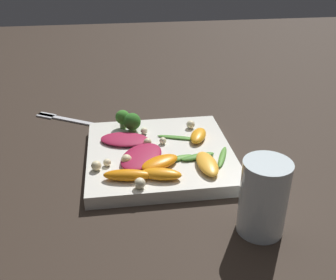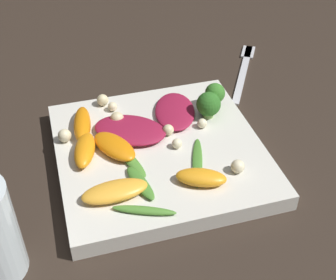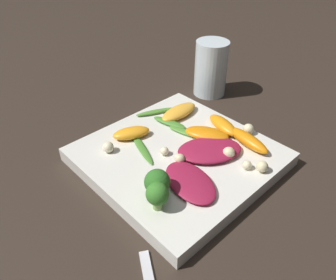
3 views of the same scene
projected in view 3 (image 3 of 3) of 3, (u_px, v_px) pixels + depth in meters
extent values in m
plane|color=#2D231C|center=(178.00, 162.00, 0.50)|extent=(2.40, 2.40, 0.00)
cube|color=silver|center=(178.00, 157.00, 0.50)|extent=(0.26, 0.26, 0.02)
cylinder|color=silver|center=(211.00, 68.00, 0.65)|extent=(0.06, 0.06, 0.11)
ellipsoid|color=maroon|center=(210.00, 150.00, 0.48)|extent=(0.10, 0.11, 0.01)
ellipsoid|color=maroon|center=(190.00, 182.00, 0.43)|extent=(0.10, 0.07, 0.01)
ellipsoid|color=#FCAD33|center=(179.00, 112.00, 0.57)|extent=(0.04, 0.08, 0.02)
ellipsoid|color=orange|center=(207.00, 134.00, 0.51)|extent=(0.08, 0.06, 0.02)
ellipsoid|color=orange|center=(248.00, 140.00, 0.50)|extent=(0.08, 0.03, 0.02)
ellipsoid|color=orange|center=(223.00, 125.00, 0.53)|extent=(0.07, 0.04, 0.02)
ellipsoid|color=orange|center=(131.00, 133.00, 0.52)|extent=(0.05, 0.06, 0.02)
cylinder|color=#84AD5B|center=(158.00, 203.00, 0.40)|extent=(0.01, 0.01, 0.02)
sphere|color=#387A28|center=(157.00, 194.00, 0.39)|extent=(0.03, 0.03, 0.03)
cylinder|color=#84AD5B|center=(157.00, 190.00, 0.42)|extent=(0.02, 0.02, 0.01)
sphere|color=#2D6B23|center=(157.00, 182.00, 0.41)|extent=(0.03, 0.03, 0.03)
ellipsoid|color=#47842D|center=(169.00, 122.00, 0.55)|extent=(0.06, 0.03, 0.01)
ellipsoid|color=#518E33|center=(186.00, 132.00, 0.53)|extent=(0.06, 0.03, 0.01)
ellipsoid|color=#47842D|center=(141.00, 147.00, 0.50)|extent=(0.09, 0.04, 0.00)
ellipsoid|color=#518E33|center=(155.00, 112.00, 0.57)|extent=(0.04, 0.07, 0.01)
sphere|color=beige|center=(248.00, 129.00, 0.52)|extent=(0.02, 0.02, 0.02)
sphere|color=beige|center=(262.00, 167.00, 0.45)|extent=(0.02, 0.02, 0.02)
sphere|color=beige|center=(156.00, 176.00, 0.44)|extent=(0.01, 0.01, 0.01)
sphere|color=beige|center=(247.00, 165.00, 0.46)|extent=(0.01, 0.01, 0.01)
sphere|color=beige|center=(180.00, 159.00, 0.47)|extent=(0.01, 0.01, 0.01)
sphere|color=beige|center=(108.00, 147.00, 0.49)|extent=(0.02, 0.02, 0.02)
sphere|color=beige|center=(164.00, 151.00, 0.48)|extent=(0.01, 0.01, 0.01)
sphere|color=beige|center=(229.00, 153.00, 0.47)|extent=(0.02, 0.02, 0.02)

